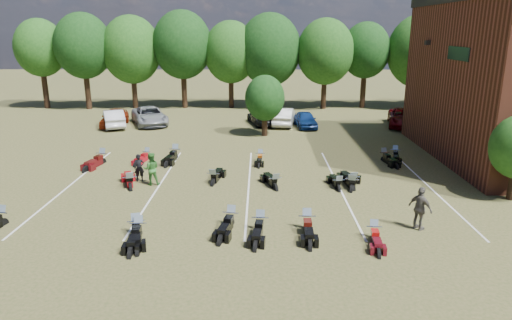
{
  "coord_description": "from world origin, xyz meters",
  "views": [
    {
      "loc": [
        -2.38,
        -21.05,
        8.37
      ],
      "look_at": [
        -2.61,
        4.0,
        1.2
      ],
      "focal_mm": 32.0,
      "sensor_mm": 36.0,
      "label": 1
    }
  ],
  "objects_px": {
    "person_grey": "(420,209)",
    "car_0": "(114,117)",
    "person_green": "(151,169)",
    "motorcycle_3": "(231,226)",
    "car_4": "(306,120)",
    "motorcycle_14": "(102,164)",
    "motorcycle_7": "(131,189)",
    "person_black": "(139,168)",
    "motorcycle_0": "(3,226)"
  },
  "relations": [
    {
      "from": "motorcycle_3",
      "to": "motorcycle_14",
      "type": "bearing_deg",
      "value": 143.78
    },
    {
      "from": "person_grey",
      "to": "motorcycle_7",
      "type": "height_order",
      "value": "person_grey"
    },
    {
      "from": "person_grey",
      "to": "motorcycle_0",
      "type": "xyz_separation_m",
      "value": [
        -18.33,
        0.21,
        -0.97
      ]
    },
    {
      "from": "car_4",
      "to": "person_black",
      "type": "xyz_separation_m",
      "value": [
        -10.94,
        -15.04,
        0.09
      ]
    },
    {
      "from": "person_grey",
      "to": "motorcycle_14",
      "type": "distance_m",
      "value": 19.87
    },
    {
      "from": "motorcycle_0",
      "to": "motorcycle_3",
      "type": "bearing_deg",
      "value": 10.77
    },
    {
      "from": "motorcycle_0",
      "to": "motorcycle_3",
      "type": "distance_m",
      "value": 10.15
    },
    {
      "from": "motorcycle_7",
      "to": "motorcycle_14",
      "type": "bearing_deg",
      "value": -77.13
    },
    {
      "from": "motorcycle_3",
      "to": "motorcycle_14",
      "type": "height_order",
      "value": "motorcycle_14"
    },
    {
      "from": "motorcycle_0",
      "to": "motorcycle_7",
      "type": "height_order",
      "value": "motorcycle_7"
    },
    {
      "from": "person_grey",
      "to": "person_green",
      "type": "bearing_deg",
      "value": 29.6
    },
    {
      "from": "person_green",
      "to": "person_grey",
      "type": "bearing_deg",
      "value": 145.19
    },
    {
      "from": "person_green",
      "to": "motorcycle_3",
      "type": "xyz_separation_m",
      "value": [
        4.77,
        -5.6,
        -0.92
      ]
    },
    {
      "from": "person_green",
      "to": "motorcycle_3",
      "type": "distance_m",
      "value": 7.41
    },
    {
      "from": "car_0",
      "to": "motorcycle_14",
      "type": "relative_size",
      "value": 1.82
    },
    {
      "from": "person_grey",
      "to": "motorcycle_7",
      "type": "distance_m",
      "value": 14.88
    },
    {
      "from": "motorcycle_3",
      "to": "motorcycle_7",
      "type": "height_order",
      "value": "motorcycle_7"
    },
    {
      "from": "person_black",
      "to": "person_grey",
      "type": "distance_m",
      "value": 15.26
    },
    {
      "from": "person_green",
      "to": "person_grey",
      "type": "height_order",
      "value": "person_grey"
    },
    {
      "from": "car_4",
      "to": "person_green",
      "type": "height_order",
      "value": "person_green"
    },
    {
      "from": "person_black",
      "to": "motorcycle_0",
      "type": "distance_m",
      "value": 7.79
    },
    {
      "from": "car_4",
      "to": "person_grey",
      "type": "bearing_deg",
      "value": -88.06
    },
    {
      "from": "car_4",
      "to": "motorcycle_0",
      "type": "height_order",
      "value": "car_4"
    },
    {
      "from": "car_0",
      "to": "motorcycle_7",
      "type": "xyz_separation_m",
      "value": [
        6.05,
        -16.92,
        -0.78
      ]
    },
    {
      "from": "person_black",
      "to": "person_grey",
      "type": "height_order",
      "value": "person_grey"
    },
    {
      "from": "motorcycle_14",
      "to": "person_green",
      "type": "bearing_deg",
      "value": -31.24
    },
    {
      "from": "car_0",
      "to": "person_green",
      "type": "height_order",
      "value": "person_green"
    },
    {
      "from": "car_4",
      "to": "person_grey",
      "type": "distance_m",
      "value": 21.74
    },
    {
      "from": "motorcycle_7",
      "to": "person_grey",
      "type": "bearing_deg",
      "value": 140.12
    },
    {
      "from": "person_grey",
      "to": "motorcycle_7",
      "type": "relative_size",
      "value": 0.77
    },
    {
      "from": "car_4",
      "to": "motorcycle_14",
      "type": "bearing_deg",
      "value": -146.63
    },
    {
      "from": "car_0",
      "to": "motorcycle_7",
      "type": "relative_size",
      "value": 1.82
    },
    {
      "from": "car_0",
      "to": "person_green",
      "type": "bearing_deg",
      "value": -69.58
    },
    {
      "from": "person_black",
      "to": "car_4",
      "type": "bearing_deg",
      "value": 35.11
    },
    {
      "from": "person_black",
      "to": "motorcycle_3",
      "type": "height_order",
      "value": "person_black"
    },
    {
      "from": "car_4",
      "to": "person_green",
      "type": "distance_m",
      "value": 18.67
    },
    {
      "from": "car_0",
      "to": "motorcycle_3",
      "type": "distance_m",
      "value": 24.75
    },
    {
      "from": "car_0",
      "to": "motorcycle_7",
      "type": "bearing_deg",
      "value": -73.55
    },
    {
      "from": "car_0",
      "to": "person_grey",
      "type": "xyz_separation_m",
      "value": [
        20.01,
        -21.97,
        0.19
      ]
    },
    {
      "from": "person_black",
      "to": "person_green",
      "type": "height_order",
      "value": "person_green"
    },
    {
      "from": "person_grey",
      "to": "car_0",
      "type": "bearing_deg",
      "value": 6.22
    },
    {
      "from": "person_black",
      "to": "motorcycle_7",
      "type": "relative_size",
      "value": 0.62
    },
    {
      "from": "person_grey",
      "to": "motorcycle_14",
      "type": "height_order",
      "value": "person_grey"
    },
    {
      "from": "car_4",
      "to": "person_black",
      "type": "distance_m",
      "value": 18.6
    },
    {
      "from": "car_0",
      "to": "person_grey",
      "type": "distance_m",
      "value": 29.72
    },
    {
      "from": "person_green",
      "to": "motorcycle_14",
      "type": "relative_size",
      "value": 0.73
    },
    {
      "from": "person_black",
      "to": "motorcycle_3",
      "type": "relative_size",
      "value": 0.66
    },
    {
      "from": "motorcycle_0",
      "to": "motorcycle_3",
      "type": "relative_size",
      "value": 0.98
    },
    {
      "from": "person_grey",
      "to": "motorcycle_7",
      "type": "bearing_deg",
      "value": 34.0
    },
    {
      "from": "person_grey",
      "to": "motorcycle_3",
      "type": "bearing_deg",
      "value": 52.17
    }
  ]
}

